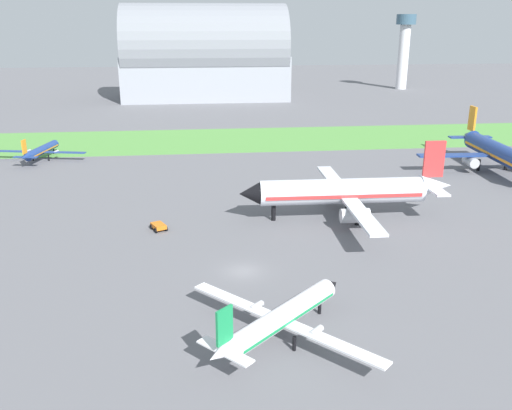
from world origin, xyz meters
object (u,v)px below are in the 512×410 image
(airplane_parked_jet_far, at_px, (497,152))
(baggage_cart_near_gate, at_px, (159,226))
(airplane_foreground_turboprop, at_px, (282,317))
(control_tower, at_px, (404,45))
(airplane_midfield_jet, at_px, (346,192))
(airplane_taxiing_turboprop, at_px, (41,150))

(airplane_parked_jet_far, xyz_separation_m, baggage_cart_near_gate, (-62.37, -24.27, -3.29))
(airplane_foreground_turboprop, relative_size, airplane_parked_jet_far, 0.54)
(baggage_cart_near_gate, relative_size, control_tower, 0.10)
(airplane_foreground_turboprop, distance_m, airplane_parked_jet_far, 72.90)
(airplane_foreground_turboprop, xyz_separation_m, airplane_midfield_jet, (14.27, 31.04, 1.73))
(airplane_foreground_turboprop, height_order, airplane_taxiing_turboprop, airplane_foreground_turboprop)
(airplane_parked_jet_far, bearing_deg, airplane_foreground_turboprop, -39.95)
(airplane_parked_jet_far, relative_size, baggage_cart_near_gate, 10.46)
(airplane_midfield_jet, distance_m, airplane_taxiing_turboprop, 67.57)
(airplane_foreground_turboprop, xyz_separation_m, control_tower, (79.53, 184.42, 15.68))
(airplane_parked_jet_far, bearing_deg, airplane_taxiing_turboprop, -99.05)
(airplane_taxiing_turboprop, bearing_deg, baggage_cart_near_gate, -136.88)
(control_tower, bearing_deg, baggage_cart_near_gate, -120.71)
(airplane_parked_jet_far, xyz_separation_m, airplane_taxiing_turboprop, (-88.85, 18.93, -1.79))
(airplane_parked_jet_far, xyz_separation_m, control_tower, (29.89, 131.04, 14.16))
(airplane_taxiing_turboprop, bearing_deg, control_tower, -35.03)
(airplane_taxiing_turboprop, xyz_separation_m, baggage_cart_near_gate, (26.48, -43.20, -1.50))
(airplane_foreground_turboprop, distance_m, airplane_taxiing_turboprop, 82.25)
(airplane_midfield_jet, xyz_separation_m, control_tower, (65.26, 153.38, 13.95))
(airplane_foreground_turboprop, height_order, baggage_cart_near_gate, airplane_foreground_turboprop)
(airplane_foreground_turboprop, height_order, airplane_midfield_jet, airplane_midfield_jet)
(baggage_cart_near_gate, bearing_deg, airplane_midfield_jet, 68.47)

